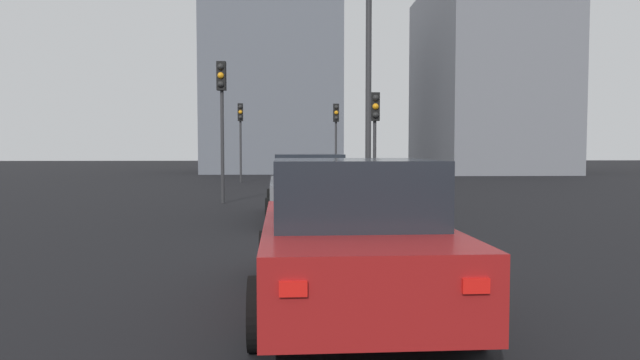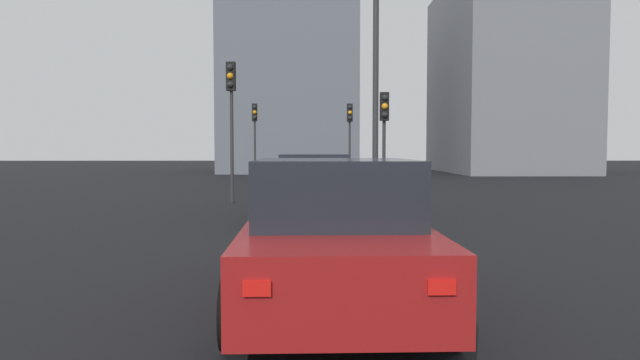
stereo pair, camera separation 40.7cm
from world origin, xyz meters
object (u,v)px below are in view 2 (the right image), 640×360
traffic_light_far_left (231,102)px  traffic_light_far_right (350,126)px  car_red_second (333,237)px  street_lamp_kerbside (376,74)px  traffic_light_near_right (255,126)px  car_grey_lead (313,188)px  traffic_light_near_left (384,123)px

traffic_light_far_left → traffic_light_far_right: (10.51, -4.40, -0.32)m
car_red_second → traffic_light_far_left: 12.60m
car_red_second → street_lamp_kerbside: 10.10m
car_red_second → street_lamp_kerbside: bearing=-10.0°
traffic_light_far_left → street_lamp_kerbside: (-2.49, -4.30, 0.56)m
traffic_light_near_right → traffic_light_far_left: 11.52m
car_red_second → car_grey_lead: bearing=0.5°
traffic_light_far_left → street_lamp_kerbside: bearing=64.1°
car_grey_lead → traffic_light_far_left: 5.40m
traffic_light_near_right → traffic_light_far_left: (-11.51, -0.46, 0.27)m
traffic_light_far_right → traffic_light_far_left: bearing=-23.8°
traffic_light_near_left → traffic_light_near_right: size_ratio=0.87×
car_grey_lead → car_red_second: 7.97m
traffic_light_near_left → traffic_light_far_left: size_ratio=0.79×
car_red_second → traffic_light_far_left: traffic_light_far_left is taller
traffic_light_far_right → car_grey_lead: bearing=-8.1°
traffic_light_near_right → street_lamp_kerbside: 14.81m
car_grey_lead → traffic_light_far_right: bearing=-8.8°
traffic_light_near_left → street_lamp_kerbside: size_ratio=0.56×
traffic_light_far_right → street_lamp_kerbside: bearing=-1.5°
car_red_second → traffic_light_near_left: size_ratio=1.26×
car_red_second → traffic_light_far_left: size_ratio=1.00×
car_grey_lead → traffic_light_far_left: traffic_light_far_left is taller
traffic_light_near_right → street_lamp_kerbside: (-14.00, -4.76, 0.83)m
car_red_second → traffic_light_near_right: (23.54, 3.30, 2.15)m
car_grey_lead → traffic_light_far_right: 14.83m
traffic_light_near_left → traffic_light_far_left: (-0.07, 4.86, 0.65)m
car_red_second → traffic_light_far_right: size_ratio=1.11×
traffic_light_near_left → street_lamp_kerbside: (-2.57, 0.56, 1.21)m
traffic_light_near_right → traffic_light_far_left: size_ratio=0.91×
car_grey_lead → traffic_light_far_right: traffic_light_far_right is taller
traffic_light_far_left → street_lamp_kerbside: street_lamp_kerbside is taller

